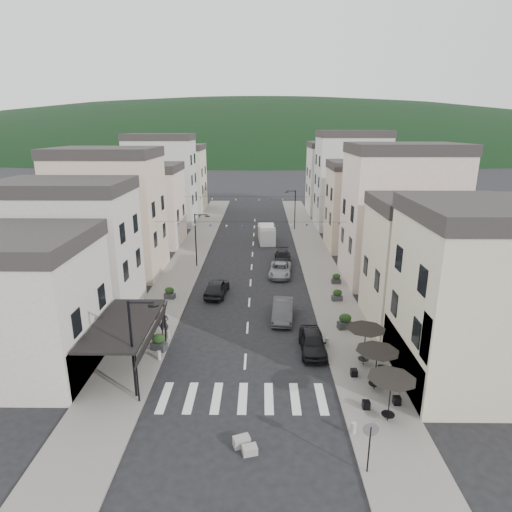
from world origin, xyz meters
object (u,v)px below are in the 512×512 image
(parked_car_a, at_px, (313,342))
(parked_car_e, at_px, (217,287))
(parked_car_d, at_px, (283,257))
(parked_car_b, at_px, (283,310))
(pedestrian_a, at_px, (164,323))
(delivery_van, at_px, (267,233))
(pedestrian_b, at_px, (157,316))
(parked_car_c, at_px, (280,270))

(parked_car_a, bearing_deg, parked_car_e, 126.65)
(parked_car_d, bearing_deg, parked_car_b, -91.59)
(parked_car_e, distance_m, pedestrian_a, 8.70)
(parked_car_d, xyz_separation_m, delivery_van, (-1.73, 9.16, 0.54))
(parked_car_a, distance_m, pedestrian_b, 12.15)
(parked_car_d, bearing_deg, parked_car_c, -94.82)
(parked_car_a, relative_size, parked_car_e, 0.95)
(parked_car_b, height_order, delivery_van, delivery_van)
(parked_car_c, height_order, pedestrian_b, pedestrian_b)
(pedestrian_a, relative_size, pedestrian_b, 1.24)
(pedestrian_a, bearing_deg, parked_car_d, 61.96)
(parked_car_a, height_order, parked_car_b, parked_car_b)
(parked_car_b, height_order, pedestrian_a, pedestrian_a)
(parked_car_a, distance_m, pedestrian_a, 10.92)
(parked_car_c, bearing_deg, parked_car_d, 89.59)
(pedestrian_b, bearing_deg, parked_car_e, 90.72)
(parked_car_a, distance_m, parked_car_d, 20.36)
(pedestrian_a, xyz_separation_m, pedestrian_b, (-0.88, 1.49, -0.19))
(delivery_van, xyz_separation_m, pedestrian_b, (-8.79, -25.85, -0.29))
(parked_car_d, xyz_separation_m, parked_car_e, (-6.57, -10.04, 0.11))
(parked_car_a, height_order, parked_car_d, parked_car_a)
(parked_car_c, bearing_deg, pedestrian_a, -118.26)
(parked_car_a, relative_size, delivery_van, 0.82)
(parked_car_b, bearing_deg, pedestrian_b, -166.03)
(parked_car_a, height_order, parked_car_e, parked_car_e)
(delivery_van, height_order, pedestrian_b, delivery_van)
(parked_car_e, distance_m, pedestrian_b, 7.73)
(delivery_van, distance_m, pedestrian_b, 27.31)
(parked_car_c, xyz_separation_m, parked_car_d, (0.47, 4.51, -0.01))
(parked_car_d, bearing_deg, pedestrian_a, -116.75)
(parked_car_a, bearing_deg, parked_car_d, 93.06)
(parked_car_d, height_order, pedestrian_a, pedestrian_a)
(parked_car_b, xyz_separation_m, delivery_van, (-0.99, 24.27, 0.44))
(delivery_van, xyz_separation_m, pedestrian_a, (-7.91, -27.34, -0.11))
(parked_car_b, relative_size, delivery_van, 0.88)
(pedestrian_b, bearing_deg, parked_car_b, 40.66)
(parked_car_b, height_order, parked_car_e, parked_car_e)
(parked_car_d, relative_size, pedestrian_a, 2.32)
(parked_car_c, bearing_deg, delivery_van, 100.81)
(parked_car_a, distance_m, parked_car_c, 15.89)
(parked_car_a, height_order, pedestrian_b, pedestrian_b)
(parked_car_b, height_order, parked_car_d, parked_car_b)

